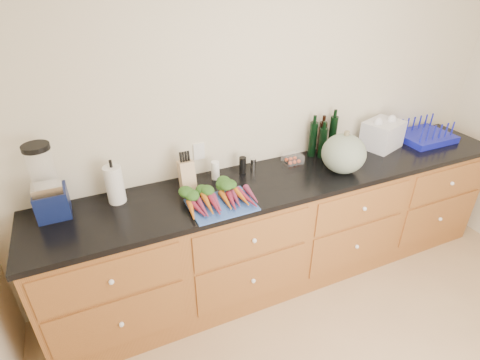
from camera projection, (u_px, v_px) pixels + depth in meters
name	position (u px, v px, depth m)	size (l,w,h in m)	color
wall_back	(272.00, 114.00, 2.81)	(4.10, 0.05, 2.60)	beige
cabinets	(287.00, 229.00, 2.98)	(3.60, 0.64, 0.90)	brown
countertop	(291.00, 178.00, 2.74)	(3.64, 0.62, 0.04)	black
cutting_board	(221.00, 205.00, 2.39)	(0.41, 0.31, 0.01)	#2F56AE
carrots	(219.00, 197.00, 2.41)	(0.44, 0.32, 0.06)	#C76417
squash	(344.00, 154.00, 2.72)	(0.32, 0.32, 0.29)	slate
blender_appliance	(47.00, 186.00, 2.20)	(0.19, 0.19, 0.47)	#0E1745
paper_towel	(115.00, 185.00, 2.37)	(0.11, 0.11, 0.25)	white
knife_block	(187.00, 175.00, 2.53)	(0.10, 0.10, 0.20)	tan
grinder_salt	(215.00, 170.00, 2.66)	(0.06, 0.06, 0.13)	white
grinder_pepper	(243.00, 165.00, 2.73)	(0.05, 0.05, 0.13)	black
canister_chrome	(253.00, 165.00, 2.77)	(0.04, 0.04, 0.10)	silver
tomato_box	(293.00, 159.00, 2.89)	(0.14, 0.11, 0.07)	white
bottles	(323.00, 138.00, 2.97)	(0.25, 0.13, 0.30)	black
grocery_bag	(382.00, 135.00, 3.10)	(0.30, 0.24, 0.22)	white
dish_rack	(425.00, 135.00, 3.26)	(0.44, 0.36, 0.18)	#1218A4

